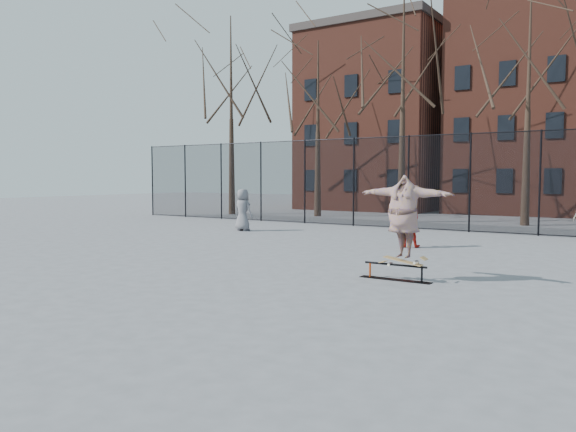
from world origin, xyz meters
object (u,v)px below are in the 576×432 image
Objects in this scene: skate_rail at (395,274)px; bystander_grey at (243,210)px; bystander_red at (408,221)px; skater at (404,218)px; skateboard at (403,262)px.

bystander_grey is (-9.60, 6.94, 0.73)m from skate_rail.
bystander_red is at bearing 108.96° from skate_rail.
bystander_red is (-2.09, 5.57, -0.50)m from skater.
bystander_grey is at bearing -26.71° from bystander_red.
skater is at bearing 0.00° from skateboard.
skate_rail is 0.92× the size of bystander_grey.
bystander_red is at bearing 110.56° from skateboard.
skate_rail is 1.22m from skater.
bystander_grey is at bearing 150.51° from skater.
bystander_grey is 7.81m from bystander_red.
skate_rail is 0.32m from skateboard.
skate_rail is at bearing 146.80° from bystander_grey.
skater is 1.25× the size of bystander_grey.
skater is 1.29× the size of bystander_red.
skate_rail is 1.76× the size of skateboard.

